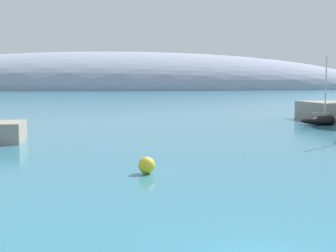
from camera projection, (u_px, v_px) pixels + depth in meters
The scene contains 3 objects.
distant_ridge at pixel (126, 89), 266.49m from camera, with size 316.05×89.59×43.34m, color #8E99AD.
sailboat_black_near_shore at pixel (325, 120), 50.37m from camera, with size 6.07×2.52×7.50m.
mooring_buoy_yellow at pixel (147, 165), 23.65m from camera, with size 0.88×0.88×0.88m, color yellow.
Camera 1 is at (-4.56, -10.33, 4.78)m, focal length 48.85 mm.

